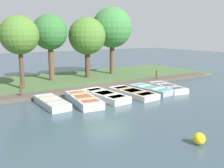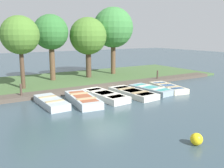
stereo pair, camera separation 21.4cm
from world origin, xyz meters
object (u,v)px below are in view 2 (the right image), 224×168
at_px(rowboat_4, 151,89).
at_px(rowboat_5, 168,87).
at_px(mooring_post_near, 21,91).
at_px(park_tree_far_left, 20,35).
at_px(mooring_post_far, 157,76).
at_px(park_tree_left, 51,33).
at_px(park_tree_center, 88,36).
at_px(park_tree_right, 113,28).
at_px(rowboat_1, 83,99).
at_px(buoy, 196,139).
at_px(rowboat_2, 105,95).
at_px(rowboat_3, 133,93).
at_px(rowboat_0, 51,102).

xyz_separation_m(rowboat_4, rowboat_5, (0.11, 1.37, -0.00)).
xyz_separation_m(mooring_post_near, park_tree_far_left, (-2.20, 0.62, 3.10)).
distance_m(mooring_post_far, park_tree_left, 8.74).
xyz_separation_m(park_tree_center, park_tree_right, (-0.60, 2.75, 0.72)).
bearing_deg(rowboat_5, park_tree_left, -131.06).
bearing_deg(rowboat_1, park_tree_center, 157.65).
height_order(rowboat_1, park_tree_far_left, park_tree_far_left).
height_order(buoy, park_tree_right, park_tree_right).
bearing_deg(mooring_post_far, mooring_post_near, -90.00).
xyz_separation_m(rowboat_4, park_tree_far_left, (-4.70, -6.81, 3.38)).
bearing_deg(rowboat_1, rowboat_5, 96.45).
xyz_separation_m(mooring_post_near, park_tree_left, (-4.18, 3.27, 3.28)).
distance_m(rowboat_2, park_tree_far_left, 6.65).
bearing_deg(park_tree_center, mooring_post_near, -58.06).
bearing_deg(park_tree_right, park_tree_center, -77.74).
height_order(rowboat_3, rowboat_5, rowboat_3).
distance_m(rowboat_1, park_tree_far_left, 6.16).
relative_size(rowboat_4, mooring_post_near, 3.42).
bearing_deg(rowboat_4, park_tree_center, -175.67).
bearing_deg(rowboat_4, park_tree_right, 161.06).
bearing_deg(rowboat_4, mooring_post_near, -115.18).
distance_m(rowboat_0, mooring_post_near, 2.38).
height_order(rowboat_3, park_tree_far_left, park_tree_far_left).
height_order(rowboat_3, park_tree_center, park_tree_center).
bearing_deg(mooring_post_near, rowboat_5, 73.49).
distance_m(rowboat_0, park_tree_right, 11.07).
xyz_separation_m(park_tree_far_left, park_tree_left, (-1.98, 2.65, 0.18)).
distance_m(park_tree_center, park_tree_right, 2.91).
bearing_deg(rowboat_1, buoy, 15.17).
bearing_deg(park_tree_right, rowboat_3, -23.35).
distance_m(rowboat_3, mooring_post_far, 5.07).
bearing_deg(rowboat_3, rowboat_0, -99.67).
relative_size(rowboat_3, rowboat_4, 1.10).
relative_size(rowboat_0, park_tree_far_left, 0.59).
relative_size(rowboat_5, park_tree_right, 0.53).
bearing_deg(mooring_post_far, park_tree_center, -133.93).
relative_size(mooring_post_near, mooring_post_far, 1.00).
xyz_separation_m(rowboat_2, park_tree_right, (-6.81, 4.85, 4.00)).
height_order(park_tree_left, park_tree_center, park_tree_left).
relative_size(mooring_post_near, buoy, 2.18).
height_order(rowboat_0, park_tree_center, park_tree_center).
height_order(rowboat_1, park_tree_right, park_tree_right).
relative_size(rowboat_4, rowboat_5, 0.98).
bearing_deg(rowboat_4, rowboat_3, -91.68).
xyz_separation_m(rowboat_0, park_tree_left, (-6.32, 2.25, 3.55)).
xyz_separation_m(rowboat_2, rowboat_4, (0.15, 3.32, -0.01)).
distance_m(rowboat_5, park_tree_left, 9.45).
height_order(rowboat_2, mooring_post_near, mooring_post_near).
height_order(rowboat_0, park_tree_right, park_tree_right).
bearing_deg(buoy, park_tree_center, 168.77).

